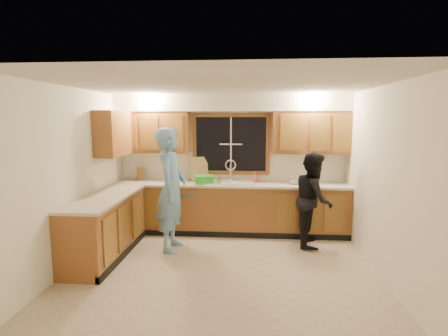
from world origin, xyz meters
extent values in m
plane|color=#BDAD91|center=(0.00, 0.00, 0.00)|extent=(4.20, 4.20, 0.00)
plane|color=silver|center=(0.00, 0.00, 2.50)|extent=(4.20, 4.20, 0.00)
plane|color=white|center=(0.00, 1.90, 1.25)|extent=(4.20, 0.00, 4.20)
plane|color=white|center=(-2.10, 0.00, 1.25)|extent=(0.00, 3.80, 3.80)
plane|color=white|center=(2.10, 0.00, 1.25)|extent=(0.00, 3.80, 3.80)
cube|color=#93582A|center=(0.00, 1.60, 0.44)|extent=(4.20, 0.60, 0.88)
cube|color=#93582A|center=(-1.80, 0.35, 0.44)|extent=(0.60, 1.90, 0.88)
cube|color=beige|center=(0.00, 1.58, 0.90)|extent=(4.20, 0.63, 0.04)
cube|color=beige|center=(-1.79, 0.35, 0.90)|extent=(0.63, 1.90, 0.04)
cube|color=#93582A|center=(-1.43, 1.73, 1.83)|extent=(1.35, 0.33, 0.75)
cube|color=#93582A|center=(1.43, 1.73, 1.83)|extent=(1.35, 0.33, 0.75)
cube|color=#93582A|center=(-1.94, 1.12, 1.83)|extent=(0.33, 0.90, 0.75)
cube|color=white|center=(0.00, 1.72, 2.35)|extent=(4.20, 0.35, 0.30)
cube|color=black|center=(0.00, 1.90, 1.60)|extent=(1.30, 0.01, 1.00)
cube|color=#93582A|center=(0.00, 1.89, 2.14)|extent=(1.44, 0.03, 0.07)
cube|color=#93582A|center=(0.00, 1.89, 1.07)|extent=(1.44, 0.03, 0.07)
cube|color=#93582A|center=(-0.69, 1.89, 1.60)|extent=(0.07, 0.03, 1.00)
cube|color=#93582A|center=(0.69, 1.89, 1.60)|extent=(0.07, 0.03, 1.00)
cube|color=white|center=(0.00, 1.60, 0.93)|extent=(0.86, 0.52, 0.03)
cube|color=white|center=(-0.21, 1.60, 0.84)|extent=(0.38, 0.42, 0.18)
cube|color=white|center=(0.21, 1.60, 0.84)|extent=(0.38, 0.42, 0.18)
cylinder|color=silver|center=(0.00, 1.80, 1.08)|extent=(0.04, 0.04, 0.28)
torus|color=silver|center=(0.00, 1.80, 1.22)|extent=(0.21, 0.03, 0.21)
cube|color=white|center=(-0.85, 1.59, 0.41)|extent=(0.60, 0.56, 0.82)
cube|color=white|center=(-1.80, -0.22, 0.45)|extent=(0.58, 0.75, 0.90)
imported|color=#6A9DC9|center=(-0.86, 0.70, 0.97)|extent=(0.48, 0.71, 1.94)
imported|color=black|center=(1.40, 1.06, 0.77)|extent=(0.67, 0.81, 1.54)
cube|color=olive|center=(-1.69, 1.76, 1.03)|extent=(0.16, 0.15, 0.23)
cube|color=tan|center=(-0.59, 1.82, 1.14)|extent=(0.35, 0.23, 0.44)
cube|color=green|center=(-0.45, 1.49, 0.99)|extent=(0.36, 0.34, 0.15)
imported|color=#DA5374|center=(0.44, 1.77, 1.02)|extent=(0.10, 0.10, 0.19)
imported|color=silver|center=(1.18, 1.59, 0.95)|extent=(0.24, 0.24, 0.06)
cylinder|color=#B9A78E|center=(-0.39, 1.49, 0.98)|extent=(0.07, 0.07, 0.12)
cylinder|color=#B9A78E|center=(-0.17, 1.42, 0.98)|extent=(0.08, 0.08, 0.12)
camera|label=1|loc=(0.40, -4.59, 2.06)|focal=28.00mm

